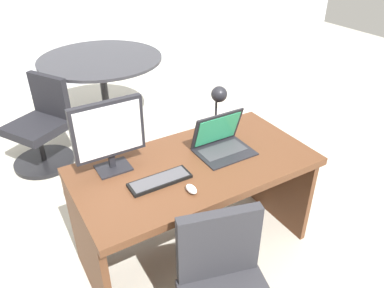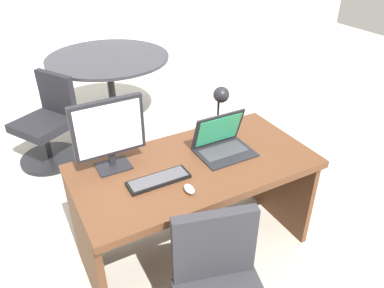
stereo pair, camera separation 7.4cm
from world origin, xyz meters
TOP-DOWN VIEW (x-y plane):
  - ground at (0.00, 1.50)m, footprint 12.00×12.00m
  - desk at (0.00, 0.04)m, footprint 1.50×0.77m
  - monitor at (-0.46, 0.20)m, footprint 0.43×0.16m
  - laptop at (0.23, 0.06)m, footprint 0.35×0.27m
  - keyboard at (-0.27, -0.06)m, footprint 0.37×0.12m
  - mouse at (-0.16, -0.23)m, footprint 0.05×0.09m
  - desk_lamp at (0.35, 0.27)m, footprint 0.12×0.14m
  - meeting_table at (0.13, 2.15)m, footprint 1.30×1.30m
  - meeting_chair_near at (-0.64, 1.70)m, footprint 0.64×0.63m

SIDE VIEW (x-z plane):
  - ground at x=0.00m, z-range 0.00..0.00m
  - meeting_chair_near at x=-0.64m, z-range -0.08..0.75m
  - desk at x=0.00m, z-range 0.17..0.91m
  - meeting_table at x=0.13m, z-range 0.20..0.98m
  - keyboard at x=-0.27m, z-range 0.74..0.76m
  - mouse at x=-0.16m, z-range 0.74..0.78m
  - laptop at x=0.23m, z-range 0.69..0.95m
  - desk_lamp at x=0.35m, z-range 0.81..1.15m
  - monitor at x=-0.46m, z-range 0.77..1.22m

